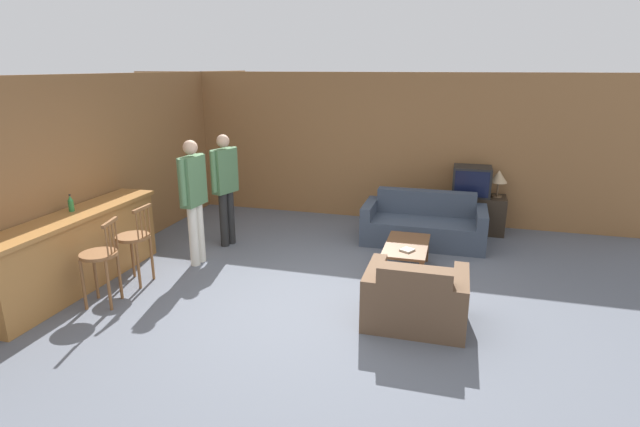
# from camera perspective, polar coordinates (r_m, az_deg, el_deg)

# --- Properties ---
(ground_plane) EXTENTS (24.00, 24.00, 0.00)m
(ground_plane) POSITION_cam_1_polar(r_m,az_deg,el_deg) (5.98, -1.05, -10.30)
(ground_plane) COLOR #565B66
(wall_back) EXTENTS (9.40, 0.08, 2.60)m
(wall_back) POSITION_cam_1_polar(r_m,az_deg,el_deg) (9.07, 5.69, 7.57)
(wall_back) COLOR olive
(wall_back) RESTS_ON ground_plane
(wall_left) EXTENTS (0.08, 8.72, 2.60)m
(wall_left) POSITION_cam_1_polar(r_m,az_deg,el_deg) (8.19, -20.87, 5.61)
(wall_left) COLOR olive
(wall_left) RESTS_ON ground_plane
(bar_counter) EXTENTS (0.55, 2.68, 0.96)m
(bar_counter) POSITION_cam_1_polar(r_m,az_deg,el_deg) (6.91, -26.11, -3.90)
(bar_counter) COLOR #A87038
(bar_counter) RESTS_ON ground_plane
(bar_chair_near) EXTENTS (0.50, 0.50, 1.03)m
(bar_chair_near) POSITION_cam_1_polar(r_m,az_deg,el_deg) (6.28, -23.80, -4.86)
(bar_chair_near) COLOR brown
(bar_chair_near) RESTS_ON ground_plane
(bar_chair_mid) EXTENTS (0.42, 0.42, 1.03)m
(bar_chair_mid) POSITION_cam_1_polar(r_m,az_deg,el_deg) (6.75, -20.47, -3.05)
(bar_chair_mid) COLOR brown
(bar_chair_mid) RESTS_ON ground_plane
(couch_far) EXTENTS (1.88, 0.88, 0.78)m
(couch_far) POSITION_cam_1_polar(r_m,az_deg,el_deg) (8.05, 11.76, -1.32)
(couch_far) COLOR #384251
(couch_far) RESTS_ON ground_plane
(armchair_near) EXTENTS (1.07, 0.83, 0.76)m
(armchair_near) POSITION_cam_1_polar(r_m,az_deg,el_deg) (5.54, 10.83, -9.68)
(armchair_near) COLOR brown
(armchair_near) RESTS_ON ground_plane
(coffee_table) EXTENTS (0.56, 1.05, 0.40)m
(coffee_table) POSITION_cam_1_polar(r_m,az_deg,el_deg) (6.82, 9.85, -3.95)
(coffee_table) COLOR brown
(coffee_table) RESTS_ON ground_plane
(tv_unit) EXTENTS (1.15, 0.50, 0.62)m
(tv_unit) POSITION_cam_1_polar(r_m,az_deg,el_deg) (8.77, 16.64, 0.03)
(tv_unit) COLOR #2D2319
(tv_unit) RESTS_ON ground_plane
(tv) EXTENTS (0.61, 0.50, 0.49)m
(tv) POSITION_cam_1_polar(r_m,az_deg,el_deg) (8.64, 16.94, 3.56)
(tv) COLOR black
(tv) RESTS_ON tv_unit
(bottle) EXTENTS (0.07, 0.07, 0.22)m
(bottle) POSITION_cam_1_polar(r_m,az_deg,el_deg) (6.90, -26.59, 1.01)
(bottle) COLOR #2D7F3D
(bottle) RESTS_ON bar_counter
(book_on_table) EXTENTS (0.21, 0.21, 0.02)m
(book_on_table) POSITION_cam_1_polar(r_m,az_deg,el_deg) (6.56, 9.93, -4.12)
(book_on_table) COLOR #B7AD99
(book_on_table) RESTS_ON coffee_table
(table_lamp) EXTENTS (0.28, 0.28, 0.45)m
(table_lamp) POSITION_cam_1_polar(r_m,az_deg,el_deg) (8.64, 19.75, 3.92)
(table_lamp) COLOR brown
(table_lamp) RESTS_ON tv_unit
(person_by_window) EXTENTS (0.28, 0.52, 1.73)m
(person_by_window) POSITION_cam_1_polar(r_m,az_deg,el_deg) (7.72, -10.78, 3.39)
(person_by_window) COLOR black
(person_by_window) RESTS_ON ground_plane
(person_by_counter) EXTENTS (0.20, 0.56, 1.75)m
(person_by_counter) POSITION_cam_1_polar(r_m,az_deg,el_deg) (7.05, -14.24, 2.05)
(person_by_counter) COLOR silver
(person_by_counter) RESTS_ON ground_plane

